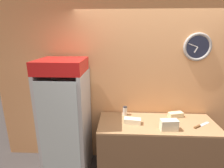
{
  "coord_description": "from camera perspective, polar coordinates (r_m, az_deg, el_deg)",
  "views": [
    {
      "loc": [
        -0.55,
        -1.48,
        2.16
      ],
      "look_at": [
        -0.67,
        0.89,
        1.47
      ],
      "focal_mm": 28.0,
      "sensor_mm": 36.0,
      "label": 1
    }
  ],
  "objects": [
    {
      "name": "prep_counter",
      "position": [
        2.97,
        13.88,
        -19.69
      ],
      "size": [
        1.73,
        0.66,
        0.89
      ],
      "color": "brown",
      "rests_on": "ground_plane"
    },
    {
      "name": "sandwich_flat_left",
      "position": [
        2.64,
        6.68,
        -11.86
      ],
      "size": [
        0.26,
        0.14,
        0.08
      ],
      "color": "beige",
      "rests_on": "prep_counter"
    },
    {
      "name": "beverage_cooler",
      "position": [
        2.78,
        -14.53,
        -9.21
      ],
      "size": [
        0.64,
        0.68,
        1.82
      ],
      "color": "#B2B7BC",
      "rests_on": "ground_plane"
    },
    {
      "name": "sandwich_stack_bottom",
      "position": [
        2.58,
        18.03,
        -13.36
      ],
      "size": [
        0.24,
        0.13,
        0.08
      ],
      "color": "beige",
      "rests_on": "prep_counter"
    },
    {
      "name": "condiment_jar",
      "position": [
        2.86,
        4.27,
        -8.71
      ],
      "size": [
        0.07,
        0.07,
        0.14
      ],
      "color": "silver",
      "rests_on": "prep_counter"
    },
    {
      "name": "sandwich_flat_right",
      "position": [
        2.98,
        20.1,
        -9.39
      ],
      "size": [
        0.25,
        0.16,
        0.08
      ],
      "color": "beige",
      "rests_on": "prep_counter"
    },
    {
      "name": "chefs_knife",
      "position": [
        2.85,
        26.7,
        -12.09
      ],
      "size": [
        0.3,
        0.22,
        0.02
      ],
      "color": "silver",
      "rests_on": "prep_counter"
    },
    {
      "name": "sandwich_stack_middle",
      "position": [
        2.54,
        18.18,
        -11.85
      ],
      "size": [
        0.24,
        0.14,
        0.08
      ],
      "color": "beige",
      "rests_on": "sandwich_stack_bottom"
    },
    {
      "name": "wall_back",
      "position": [
        2.91,
        13.84,
        -0.32
      ],
      "size": [
        5.2,
        0.1,
        2.7
      ],
      "color": "tan",
      "rests_on": "ground_plane"
    }
  ]
}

